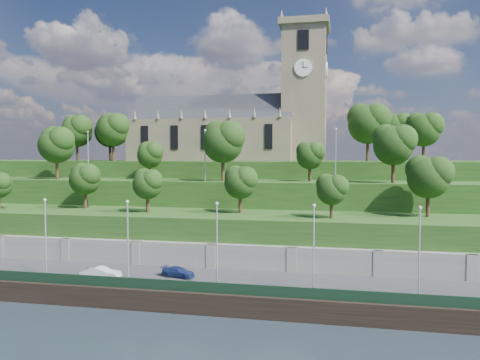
# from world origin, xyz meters

# --- Properties ---
(ground) EXTENTS (320.00, 320.00, 0.00)m
(ground) POSITION_xyz_m (0.00, 0.00, 0.00)
(ground) COLOR black
(ground) RESTS_ON ground
(promenade) EXTENTS (160.00, 12.00, 2.00)m
(promenade) POSITION_xyz_m (0.00, 6.00, 1.00)
(promenade) COLOR #2D2D30
(promenade) RESTS_ON ground
(quay_wall) EXTENTS (160.00, 0.50, 2.20)m
(quay_wall) POSITION_xyz_m (0.00, -0.05, 1.10)
(quay_wall) COLOR black
(quay_wall) RESTS_ON ground
(fence) EXTENTS (160.00, 0.10, 1.20)m
(fence) POSITION_xyz_m (0.00, 0.60, 2.60)
(fence) COLOR black
(fence) RESTS_ON promenade
(retaining_wall) EXTENTS (160.00, 2.10, 5.00)m
(retaining_wall) POSITION_xyz_m (0.00, 11.97, 2.50)
(retaining_wall) COLOR slate
(retaining_wall) RESTS_ON ground
(embankment_lower) EXTENTS (160.00, 12.00, 8.00)m
(embankment_lower) POSITION_xyz_m (0.00, 18.00, 4.00)
(embankment_lower) COLOR #1F3F15
(embankment_lower) RESTS_ON ground
(embankment_upper) EXTENTS (160.00, 10.00, 12.00)m
(embankment_upper) POSITION_xyz_m (0.00, 29.00, 6.00)
(embankment_upper) COLOR #1F3F15
(embankment_upper) RESTS_ON ground
(hilltop) EXTENTS (160.00, 32.00, 15.00)m
(hilltop) POSITION_xyz_m (0.00, 50.00, 7.50)
(hilltop) COLOR #1F3F15
(hilltop) RESTS_ON ground
(church) EXTENTS (38.60, 12.35, 27.60)m
(church) POSITION_xyz_m (0.79, 45.98, 22.52)
(church) COLOR brown
(church) RESTS_ON hilltop
(trees_lower) EXTENTS (65.87, 8.60, 8.06)m
(trees_lower) POSITION_xyz_m (5.70, 18.59, 12.66)
(trees_lower) COLOR #312013
(trees_lower) RESTS_ON embankment_lower
(trees_upper) EXTENTS (61.83, 8.36, 9.57)m
(trees_upper) POSITION_xyz_m (0.44, 27.74, 17.88)
(trees_upper) COLOR #312013
(trees_upper) RESTS_ON embankment_upper
(trees_hilltop) EXTENTS (73.52, 16.30, 10.40)m
(trees_hilltop) POSITION_xyz_m (1.86, 44.23, 21.51)
(trees_hilltop) COLOR #312013
(trees_hilltop) RESTS_ON hilltop
(lamp_posts_promenade) EXTENTS (60.36, 0.36, 9.16)m
(lamp_posts_promenade) POSITION_xyz_m (-2.00, 2.50, 7.21)
(lamp_posts_promenade) COLOR #B2B2B7
(lamp_posts_promenade) RESTS_ON promenade
(lamp_posts_upper) EXTENTS (40.36, 0.36, 8.10)m
(lamp_posts_upper) POSITION_xyz_m (0.00, 26.00, 16.66)
(lamp_posts_upper) COLOR #B2B2B7
(lamp_posts_upper) RESTS_ON embankment_upper
(car_middle) EXTENTS (4.66, 2.15, 1.48)m
(car_middle) POSITION_xyz_m (-5.68, 3.23, 2.74)
(car_middle) COLOR #B5B6BA
(car_middle) RESTS_ON promenade
(car_right) EXTENTS (4.26, 2.49, 1.16)m
(car_right) POSITION_xyz_m (2.40, 6.29, 2.58)
(car_right) COLOR navy
(car_right) RESTS_ON promenade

